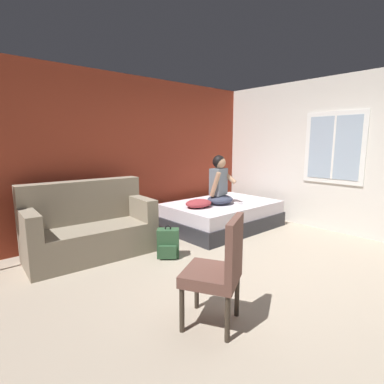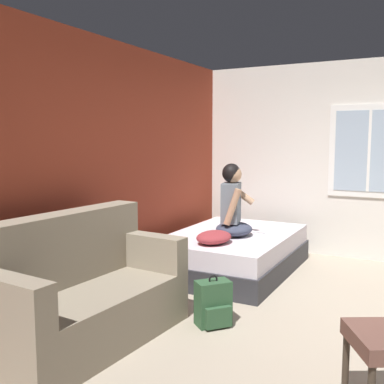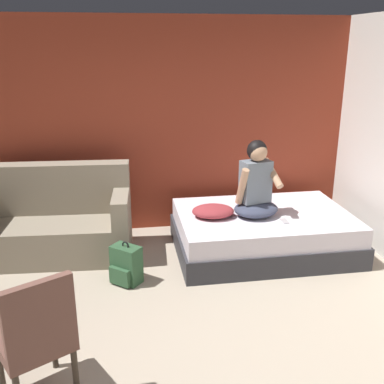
{
  "view_description": "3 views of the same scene",
  "coord_description": "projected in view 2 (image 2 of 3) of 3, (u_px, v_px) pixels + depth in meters",
  "views": [
    {
      "loc": [
        -2.87,
        -1.9,
        1.6
      ],
      "look_at": [
        0.29,
        1.69,
        0.78
      ],
      "focal_mm": 28.0,
      "sensor_mm": 36.0,
      "label": 1
    },
    {
      "loc": [
        -3.96,
        -0.33,
        1.65
      ],
      "look_at": [
        0.07,
        1.81,
        1.11
      ],
      "focal_mm": 42.0,
      "sensor_mm": 36.0,
      "label": 2
    },
    {
      "loc": [
        -0.49,
        -2.91,
        2.37
      ],
      "look_at": [
        0.26,
        1.68,
        0.83
      ],
      "focal_mm": 42.0,
      "sensor_mm": 36.0,
      "label": 3
    }
  ],
  "objects": [
    {
      "name": "cell_phone",
      "position": [
        259.0,
        233.0,
        5.59
      ],
      "size": [
        0.08,
        0.15,
        0.01
      ],
      "primitive_type": "cube",
      "rotation": [
        0.0,
        0.0,
        6.23
      ],
      "color": "#B7B7BC",
      "rests_on": "bed"
    },
    {
      "name": "person_seated",
      "position": [
        233.0,
        206.0,
        5.43
      ],
      "size": [
        0.61,
        0.55,
        0.88
      ],
      "color": "#383D51",
      "rests_on": "bed"
    },
    {
      "name": "couch",
      "position": [
        83.0,
        294.0,
        3.65
      ],
      "size": [
        1.75,
        0.93,
        1.04
      ],
      "color": "gray",
      "rests_on": "ground"
    },
    {
      "name": "wall_back_accent",
      "position": [
        111.0,
        166.0,
        4.97
      ],
      "size": [
        9.9,
        0.16,
        2.7
      ],
      "primitive_type": "cube",
      "color": "#993823",
      "rests_on": "ground"
    },
    {
      "name": "ground_plane",
      "position": [
        376.0,
        333.0,
        3.82
      ],
      "size": [
        40.0,
        40.0,
        0.0
      ],
      "primitive_type": "plane",
      "color": "tan"
    },
    {
      "name": "throw_pillow",
      "position": [
        214.0,
        237.0,
        5.04
      ],
      "size": [
        0.51,
        0.4,
        0.14
      ],
      "primitive_type": "ellipsoid",
      "rotation": [
        0.0,
        0.0,
        -0.1
      ],
      "color": "#993338",
      "rests_on": "bed"
    },
    {
      "name": "backpack",
      "position": [
        214.0,
        304.0,
        3.97
      ],
      "size": [
        0.35,
        0.35,
        0.46
      ],
      "color": "#2D5133",
      "rests_on": "ground"
    },
    {
      "name": "bed",
      "position": [
        233.0,
        252.0,
        5.63
      ],
      "size": [
        2.05,
        1.4,
        0.48
      ],
      "color": "#2D2D33",
      "rests_on": "ground"
    }
  ]
}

